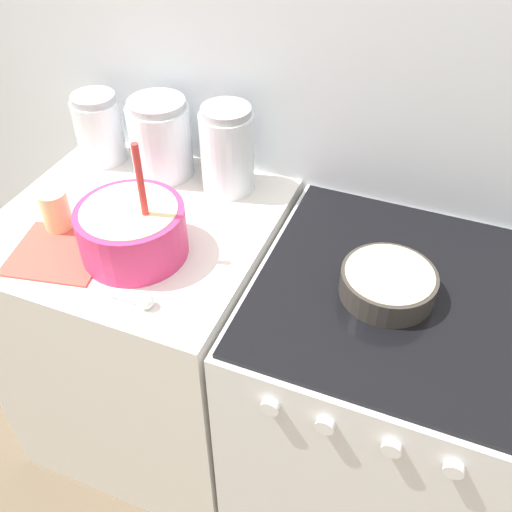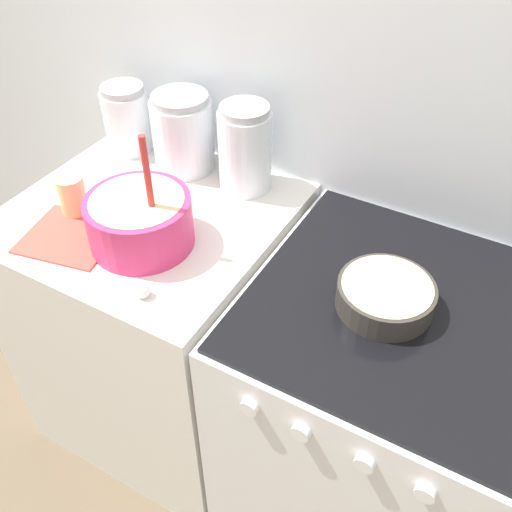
{
  "view_description": "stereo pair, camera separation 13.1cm",
  "coord_description": "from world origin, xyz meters",
  "px_view_note": "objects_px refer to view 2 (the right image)",
  "views": [
    {
      "loc": [
        0.38,
        -0.64,
        1.82
      ],
      "look_at": [
        0.02,
        0.28,
        0.95
      ],
      "focal_mm": 40.0,
      "sensor_mm": 36.0,
      "label": 1
    },
    {
      "loc": [
        0.5,
        -0.58,
        1.82
      ],
      "look_at": [
        0.02,
        0.28,
        0.95
      ],
      "focal_mm": 40.0,
      "sensor_mm": 36.0,
      "label": 2
    }
  ],
  "objects_px": {
    "stove": "(371,417)",
    "storage_jar_middle": "(183,137)",
    "storage_jar_right": "(245,154)",
    "storage_jar_left": "(127,123)",
    "mixing_bowl": "(140,219)",
    "baking_pan": "(385,295)",
    "tin_can": "(73,195)"
  },
  "relations": [
    {
      "from": "storage_jar_left",
      "to": "tin_can",
      "type": "distance_m",
      "value": 0.34
    },
    {
      "from": "storage_jar_left",
      "to": "storage_jar_right",
      "type": "relative_size",
      "value": 0.84
    },
    {
      "from": "storage_jar_right",
      "to": "storage_jar_left",
      "type": "bearing_deg",
      "value": -180.0
    },
    {
      "from": "storage_jar_middle",
      "to": "storage_jar_right",
      "type": "distance_m",
      "value": 0.2
    },
    {
      "from": "baking_pan",
      "to": "storage_jar_right",
      "type": "relative_size",
      "value": 0.88
    },
    {
      "from": "baking_pan",
      "to": "storage_jar_left",
      "type": "distance_m",
      "value": 0.95
    },
    {
      "from": "tin_can",
      "to": "stove",
      "type": "bearing_deg",
      "value": 6.45
    },
    {
      "from": "mixing_bowl",
      "to": "storage_jar_middle",
      "type": "xyz_separation_m",
      "value": [
        -0.11,
        0.34,
        0.02
      ]
    },
    {
      "from": "baking_pan",
      "to": "storage_jar_right",
      "type": "height_order",
      "value": "storage_jar_right"
    },
    {
      "from": "stove",
      "to": "storage_jar_left",
      "type": "height_order",
      "value": "storage_jar_left"
    },
    {
      "from": "storage_jar_left",
      "to": "storage_jar_middle",
      "type": "relative_size",
      "value": 0.91
    },
    {
      "from": "storage_jar_left",
      "to": "tin_can",
      "type": "height_order",
      "value": "storage_jar_left"
    },
    {
      "from": "stove",
      "to": "storage_jar_middle",
      "type": "height_order",
      "value": "storage_jar_middle"
    },
    {
      "from": "stove",
      "to": "tin_can",
      "type": "distance_m",
      "value": 1.0
    },
    {
      "from": "storage_jar_right",
      "to": "tin_can",
      "type": "height_order",
      "value": "storage_jar_right"
    },
    {
      "from": "stove",
      "to": "baking_pan",
      "type": "xyz_separation_m",
      "value": [
        -0.03,
        -0.02,
        0.48
      ]
    },
    {
      "from": "baking_pan",
      "to": "storage_jar_right",
      "type": "distance_m",
      "value": 0.57
    },
    {
      "from": "mixing_bowl",
      "to": "storage_jar_left",
      "type": "distance_m",
      "value": 0.46
    },
    {
      "from": "mixing_bowl",
      "to": "tin_can",
      "type": "height_order",
      "value": "mixing_bowl"
    },
    {
      "from": "storage_jar_right",
      "to": "baking_pan",
      "type": "bearing_deg",
      "value": -27.02
    },
    {
      "from": "baking_pan",
      "to": "storage_jar_left",
      "type": "relative_size",
      "value": 1.05
    },
    {
      "from": "stove",
      "to": "storage_jar_middle",
      "type": "relative_size",
      "value": 4.0
    },
    {
      "from": "storage_jar_middle",
      "to": "storage_jar_right",
      "type": "height_order",
      "value": "storage_jar_right"
    },
    {
      "from": "storage_jar_middle",
      "to": "storage_jar_right",
      "type": "xyz_separation_m",
      "value": [
        0.2,
        0.0,
        0.01
      ]
    },
    {
      "from": "storage_jar_left",
      "to": "mixing_bowl",
      "type": "bearing_deg",
      "value": -47.54
    },
    {
      "from": "storage_jar_middle",
      "to": "tin_can",
      "type": "distance_m",
      "value": 0.36
    },
    {
      "from": "stove",
      "to": "tin_can",
      "type": "xyz_separation_m",
      "value": [
        -0.86,
        -0.1,
        0.51
      ]
    },
    {
      "from": "storage_jar_left",
      "to": "baking_pan",
      "type": "bearing_deg",
      "value": -15.7
    },
    {
      "from": "storage_jar_right",
      "to": "tin_can",
      "type": "xyz_separation_m",
      "value": [
        -0.33,
        -0.33,
        -0.05
      ]
    },
    {
      "from": "baking_pan",
      "to": "storage_jar_middle",
      "type": "bearing_deg",
      "value": 160.08
    },
    {
      "from": "stove",
      "to": "baking_pan",
      "type": "distance_m",
      "value": 0.49
    },
    {
      "from": "baking_pan",
      "to": "storage_jar_left",
      "type": "xyz_separation_m",
      "value": [
        -0.91,
        0.26,
        0.05
      ]
    }
  ]
}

